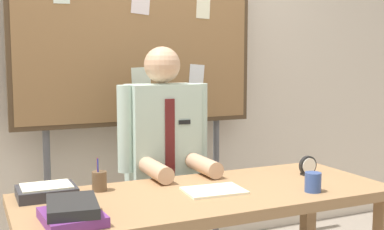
# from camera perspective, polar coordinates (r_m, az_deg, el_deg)

# --- Properties ---
(back_wall) EXTENTS (6.40, 0.08, 2.70)m
(back_wall) POSITION_cam_1_polar(r_m,az_deg,el_deg) (3.43, -7.32, 6.33)
(back_wall) COLOR beige
(back_wall) RESTS_ON ground_plane
(desk) EXTENTS (1.79, 0.71, 0.73)m
(desk) POSITION_cam_1_polar(r_m,az_deg,el_deg) (2.41, 1.78, -10.84)
(desk) COLOR #9E754C
(desk) RESTS_ON ground_plane
(person) EXTENTS (0.55, 0.56, 1.43)m
(person) POSITION_cam_1_polar(r_m,az_deg,el_deg) (2.91, -3.31, -7.26)
(person) COLOR #2D2D33
(person) RESTS_ON ground_plane
(bulletin_board) EXTENTS (1.62, 0.09, 2.07)m
(bulletin_board) POSITION_cam_1_polar(r_m,az_deg,el_deg) (3.24, -6.25, 8.60)
(bulletin_board) COLOR #4C3823
(bulletin_board) RESTS_ON ground_plane
(book_stack) EXTENTS (0.24, 0.30, 0.08)m
(book_stack) POSITION_cam_1_polar(r_m,az_deg,el_deg) (2.00, -13.70, -10.82)
(book_stack) COLOR #72337F
(book_stack) RESTS_ON desk
(open_notebook) EXTENTS (0.29, 0.22, 0.01)m
(open_notebook) POSITION_cam_1_polar(r_m,az_deg,el_deg) (2.38, 2.56, -8.73)
(open_notebook) COLOR #F4EFCC
(open_notebook) RESTS_ON desk
(desk_clock) EXTENTS (0.10, 0.04, 0.10)m
(desk_clock) POSITION_cam_1_polar(r_m,az_deg,el_deg) (2.77, 13.25, -5.80)
(desk_clock) COLOR black
(desk_clock) RESTS_ON desk
(coffee_mug) EXTENTS (0.08, 0.08, 0.09)m
(coffee_mug) POSITION_cam_1_polar(r_m,az_deg,el_deg) (2.43, 13.81, -7.55)
(coffee_mug) COLOR #334C8C
(coffee_mug) RESTS_ON desk
(pen_holder) EXTENTS (0.07, 0.07, 0.16)m
(pen_holder) POSITION_cam_1_polar(r_m,az_deg,el_deg) (2.42, -10.67, -7.50)
(pen_holder) COLOR brown
(pen_holder) RESTS_ON desk
(paper_tray) EXTENTS (0.26, 0.20, 0.06)m
(paper_tray) POSITION_cam_1_polar(r_m,az_deg,el_deg) (2.37, -16.47, -8.48)
(paper_tray) COLOR #333338
(paper_tray) RESTS_ON desk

